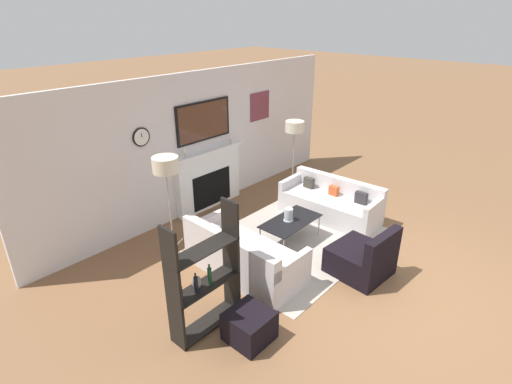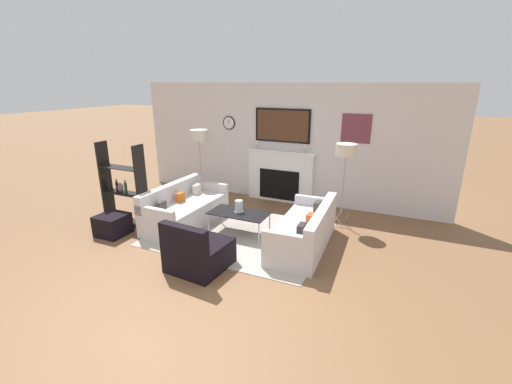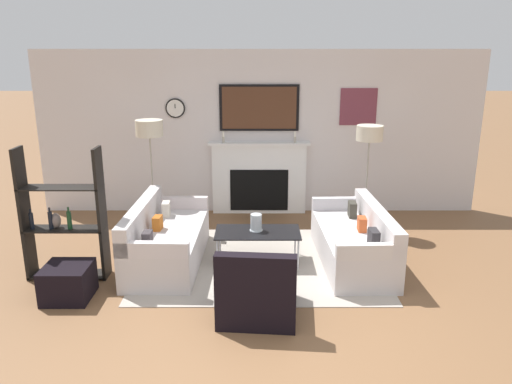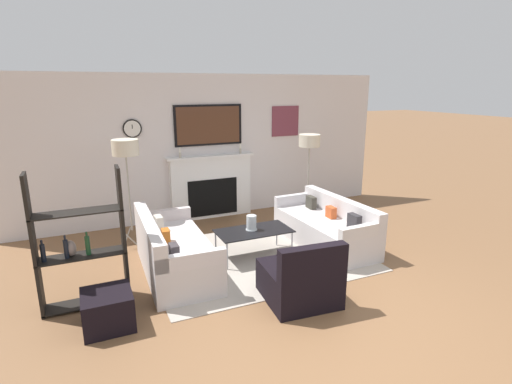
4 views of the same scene
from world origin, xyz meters
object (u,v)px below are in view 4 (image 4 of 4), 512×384
Objects in this scene: floor_lamp_left at (125,149)px; floor_lamp_right at (309,142)px; coffee_table at (254,232)px; hurricane_candle at (251,223)px; ottoman at (108,310)px; shelf_unit at (80,245)px; couch_right at (326,228)px; armchair at (300,280)px; couch_left at (173,253)px.

floor_lamp_left is 1.05× the size of floor_lamp_right.
hurricane_candle is at bearing 118.82° from coffee_table.
coffee_table is 0.13m from hurricane_candle.
ottoman is at bearing -153.94° from hurricane_candle.
shelf_unit is at bearing -168.46° from hurricane_candle.
coffee_table is 0.64× the size of floor_lamp_left.
couch_right is 1.75m from floor_lamp_right.
shelf_unit reaches higher than ottoman.
coffee_table is (0.00, 1.37, 0.13)m from armchair.
shelf_unit is (-2.31, -0.47, 0.23)m from hurricane_candle.
couch_left is 3.72× the size of ottoman.
couch_left is 1.21m from coffee_table.
hurricane_candle is (-0.02, 0.04, 0.12)m from coffee_table.
hurricane_candle is 2.36m from shelf_unit.
couch_right is 3.53m from ottoman.
couch_left reaches higher than ottoman.
floor_lamp_right reaches higher than couch_right.
couch_right is 1.19× the size of shelf_unit.
coffee_table is (1.20, 0.01, 0.11)m from couch_left.
couch_left is 1.17× the size of shelf_unit.
hurricane_candle is at bearing 26.06° from ottoman.
couch_right is at bearing -23.03° from floor_lamp_left.
coffee_table is at bearing 179.36° from couch_right.
shelf_unit is at bearing 110.02° from ottoman.
couch_right is 1.12× the size of floor_lamp_left.
armchair is 1.37m from coffee_table.
couch_right is 1.31m from hurricane_candle.
floor_lamp_right reaches higher than armchair.
floor_lamp_right is (1.65, 1.20, 1.09)m from coffee_table.
floor_lamp_left is (-0.38, 1.21, 1.27)m from couch_left.
floor_lamp_right is at bearing 72.46° from couch_right.
couch_right is at bearing 6.66° from shelf_unit.
armchair is (1.20, -1.35, -0.03)m from couch_left.
floor_lamp_right is at bearing 34.81° from hurricane_candle.
armchair is at bearing -90.10° from coffee_table.
coffee_table is at bearing 25.02° from ottoman.
couch_left reaches higher than couch_right.
coffee_table is at bearing -61.18° from hurricane_candle.
armchair is at bearing -133.06° from couch_right.
couch_right reaches higher than coffee_table.
shelf_unit is 0.81m from ottoman.
floor_lamp_left reaches higher than couch_right.
couch_left is 2.47m from couch_right.
floor_lamp_right is at bearing 0.00° from floor_lamp_left.
coffee_table is 2.35m from ottoman.
armchair reaches higher than hurricane_candle.
floor_lamp_left is 3.36× the size of ottoman.
couch_right is 2.17× the size of armchair.
armchair is 3.28m from floor_lamp_left.
couch_left is at bearing -177.51° from hurricane_candle.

